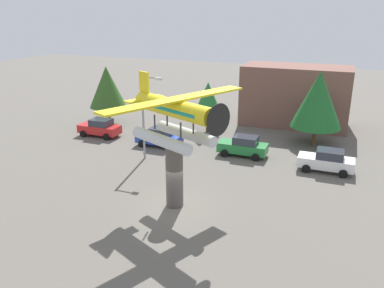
# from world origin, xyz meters

# --- Properties ---
(ground_plane) EXTENTS (140.00, 140.00, 0.00)m
(ground_plane) POSITION_xyz_m (0.00, 0.00, 0.00)
(ground_plane) COLOR #605B54
(display_pedestal) EXTENTS (1.10, 1.10, 4.29)m
(display_pedestal) POSITION_xyz_m (0.00, 0.00, 2.15)
(display_pedestal) COLOR #4C4742
(display_pedestal) RESTS_ON ground
(floatplane_monument) EXTENTS (7.16, 9.91, 4.00)m
(floatplane_monument) POSITION_xyz_m (0.12, -0.05, 5.96)
(floatplane_monument) COLOR silver
(floatplane_monument) RESTS_ON display_pedestal
(car_near_red) EXTENTS (4.20, 2.02, 1.76)m
(car_near_red) POSITION_xyz_m (-12.90, 10.59, 0.88)
(car_near_red) COLOR red
(car_near_red) RESTS_ON ground
(car_mid_blue) EXTENTS (4.20, 2.02, 1.76)m
(car_mid_blue) POSITION_xyz_m (-6.02, 10.07, 0.88)
(car_mid_blue) COLOR #2847B7
(car_mid_blue) RESTS_ON ground
(car_far_green) EXTENTS (4.20, 2.02, 1.76)m
(car_far_green) POSITION_xyz_m (1.78, 10.48, 0.88)
(car_far_green) COLOR #237A38
(car_far_green) RESTS_ON ground
(car_distant_white) EXTENTS (4.20, 2.02, 1.76)m
(car_distant_white) POSITION_xyz_m (8.68, 9.51, 0.88)
(car_distant_white) COLOR white
(car_distant_white) RESTS_ON ground
(streetlight_primary) EXTENTS (1.84, 0.28, 7.02)m
(streetlight_primary) POSITION_xyz_m (-5.59, 6.73, 4.13)
(streetlight_primary) COLOR gray
(streetlight_primary) RESTS_ON ground
(storefront_building) EXTENTS (11.16, 5.41, 6.39)m
(storefront_building) POSITION_xyz_m (4.44, 22.00, 3.20)
(storefront_building) COLOR brown
(storefront_building) RESTS_ON ground
(tree_west) EXTENTS (3.95, 3.95, 6.32)m
(tree_west) POSITION_xyz_m (-14.53, 14.75, 4.12)
(tree_west) COLOR brown
(tree_west) RESTS_ON ground
(tree_east) EXTENTS (2.92, 2.92, 5.15)m
(tree_east) POSITION_xyz_m (-3.41, 15.93, 3.51)
(tree_east) COLOR brown
(tree_east) RESTS_ON ground
(tree_center_back) EXTENTS (4.59, 4.59, 6.84)m
(tree_center_back) POSITION_xyz_m (7.17, 15.73, 4.29)
(tree_center_back) COLOR brown
(tree_center_back) RESTS_ON ground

